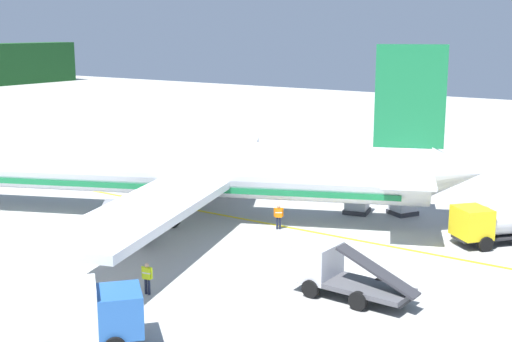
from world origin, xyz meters
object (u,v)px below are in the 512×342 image
(cargo_container_near, at_px, (357,199))
(crew_marshaller, at_px, (147,276))
(service_truck_baggage, at_px, (502,221))
(cargo_container_mid, at_px, (403,201))
(service_truck_pushback, at_px, (334,271))
(airliner_foreground, at_px, (170,169))
(crew_loader_left, at_px, (279,215))
(service_truck_catering, at_px, (68,315))

(cargo_container_near, bearing_deg, crew_marshaller, 174.82)
(service_truck_baggage, distance_m, cargo_container_mid, 8.16)
(service_truck_pushback, distance_m, crew_marshaller, 9.21)
(cargo_container_near, distance_m, cargo_container_mid, 3.14)
(airliner_foreground, relative_size, service_truck_baggage, 6.57)
(airliner_foreground, xyz_separation_m, cargo_container_near, (8.13, -10.33, -2.40))
(service_truck_baggage, height_order, crew_loader_left, service_truck_baggage)
(service_truck_baggage, height_order, crew_marshaller, service_truck_baggage)
(service_truck_baggage, bearing_deg, crew_loader_left, 111.43)
(service_truck_baggage, distance_m, crew_loader_left, 13.81)
(airliner_foreground, height_order, service_truck_baggage, airliner_foreground)
(service_truck_catering, distance_m, crew_marshaller, 6.53)
(crew_loader_left, bearing_deg, service_truck_catering, -173.34)
(service_truck_pushback, distance_m, cargo_container_mid, 16.18)
(service_truck_pushback, bearing_deg, service_truck_baggage, -19.52)
(service_truck_catering, height_order, cargo_container_mid, service_truck_catering)
(airliner_foreground, relative_size, crew_marshaller, 24.56)
(airliner_foreground, height_order, cargo_container_mid, airliner_foreground)
(service_truck_baggage, bearing_deg, cargo_container_mid, 68.78)
(cargo_container_mid, bearing_deg, service_truck_baggage, -111.22)
(airliner_foreground, height_order, cargo_container_near, airliner_foreground)
(airliner_foreground, xyz_separation_m, crew_marshaller, (-11.54, -8.55, -2.44))
(cargo_container_near, bearing_deg, cargo_container_mid, -62.56)
(service_truck_catering, xyz_separation_m, cargo_container_near, (25.98, -0.19, -0.57))
(service_truck_pushback, relative_size, cargo_container_mid, 2.83)
(crew_loader_left, bearing_deg, cargo_container_mid, -33.29)
(crew_marshaller, bearing_deg, service_truck_baggage, -33.81)
(service_truck_baggage, relative_size, cargo_container_near, 2.88)
(crew_loader_left, bearing_deg, cargo_container_near, -20.60)
(cargo_container_mid, xyz_separation_m, crew_marshaller, (-21.12, 4.57, -0.05))
(service_truck_catering, height_order, service_truck_pushback, service_truck_catering)
(airliner_foreground, distance_m, crew_loader_left, 8.39)
(airliner_foreground, distance_m, cargo_container_mid, 16.42)
(service_truck_baggage, bearing_deg, cargo_container_near, 81.76)
(service_truck_catering, relative_size, cargo_container_mid, 2.57)
(crew_marshaller, distance_m, crew_loader_left, 13.15)
(airliner_foreground, xyz_separation_m, service_truck_catering, (-17.84, -10.14, -1.83))
(cargo_container_mid, relative_size, crew_loader_left, 1.36)
(service_truck_catering, bearing_deg, service_truck_baggage, -23.37)
(service_truck_pushback, xyz_separation_m, cargo_container_near, (14.45, 5.80, -0.19))
(service_truck_baggage, relative_size, service_truck_catering, 1.05)
(service_truck_baggage, relative_size, crew_marshaller, 3.74)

